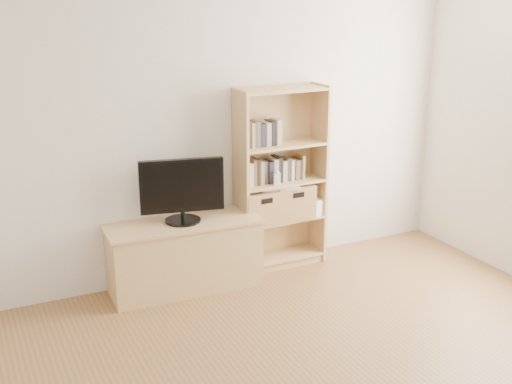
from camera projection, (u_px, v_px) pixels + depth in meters
back_wall at (222, 128)px, 5.50m from camera, size 4.50×0.02×2.60m
tv_stand at (184, 256)px, 5.41m from camera, size 1.27×0.52×0.58m
bookshelf at (281, 179)px, 5.73m from camera, size 0.83×0.31×1.65m
television at (182, 190)px, 5.23m from camera, size 0.68×0.19×0.54m
books_row_mid at (280, 169)px, 5.72m from camera, size 0.76×0.17×0.20m
books_row_upper at (262, 134)px, 5.54m from camera, size 0.41×0.17×0.21m
baby_monitor at (277, 179)px, 5.60m from camera, size 0.06×0.05×0.11m
basket_left at (259, 206)px, 5.69m from camera, size 0.36×0.30×0.29m
basket_right at (291, 200)px, 5.83m from camera, size 0.38×0.31×0.31m
laptop at (278, 186)px, 5.71m from camera, size 0.39×0.32×0.03m
magazine_stack at (308, 207)px, 5.94m from camera, size 0.23×0.30×0.12m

